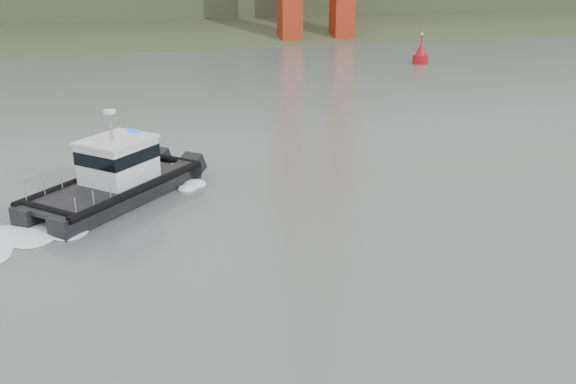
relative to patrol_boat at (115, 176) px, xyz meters
name	(u,v)px	position (x,y,z in m)	size (l,w,h in m)	color
ground	(418,353)	(8.80, -17.29, -1.24)	(400.00, 400.00, 0.00)	#50605B
patrol_boat	(115,176)	(0.00, 0.00, 0.00)	(9.91, 9.79, 4.96)	black
nav_buoy	(421,55)	(36.23, 35.50, -0.25)	(1.81, 1.81, 3.77)	#B40C12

